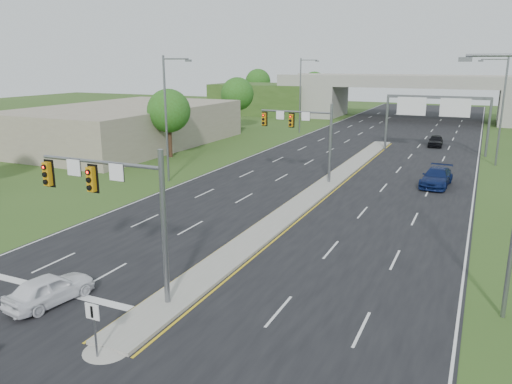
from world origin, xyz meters
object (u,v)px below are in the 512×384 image
at_px(signal_mast_near, 119,197).
at_px(overpass, 415,100).
at_px(car_far_b, 437,177).
at_px(car_far_c, 436,141).
at_px(sign_gantry, 436,108).
at_px(car_white, 50,289).
at_px(signal_mast_far, 306,129).
at_px(keep_right_sign, 94,321).

bearing_deg(signal_mast_near, overpass, 88.38).
xyz_separation_m(car_far_b, car_far_c, (-2.11, 22.18, -0.07)).
relative_size(sign_gantry, car_white, 2.90).
height_order(signal_mast_far, car_far_b, signal_mast_far).
height_order(signal_mast_near, car_far_c, signal_mast_near).
relative_size(signal_mast_far, car_far_c, 1.66).
height_order(signal_mast_near, signal_mast_far, same).
xyz_separation_m(sign_gantry, car_white, (-11.54, -46.92, -4.54)).
distance_m(overpass, car_far_c, 30.72).
distance_m(sign_gantry, car_white, 48.53).
height_order(keep_right_sign, overpass, overpass).
height_order(overpass, car_far_c, overpass).
xyz_separation_m(signal_mast_near, car_white, (-2.60, -1.93, -4.02)).
distance_m(overpass, car_white, 82.19).
bearing_deg(keep_right_sign, car_far_b, 74.99).
bearing_deg(car_far_c, car_white, -104.60).
bearing_deg(keep_right_sign, signal_mast_near, 116.94).
height_order(signal_mast_near, keep_right_sign, signal_mast_near).
bearing_deg(signal_mast_far, keep_right_sign, -85.61).
bearing_deg(signal_mast_far, car_white, -95.51).
relative_size(signal_mast_near, car_far_b, 1.29).
height_order(sign_gantry, car_far_c, sign_gantry).
bearing_deg(car_far_c, car_far_b, -86.76).
relative_size(keep_right_sign, car_white, 0.55).
distance_m(signal_mast_near, signal_mast_far, 25.00).
relative_size(overpass, car_white, 20.00).
distance_m(signal_mast_far, sign_gantry, 21.91).
xyz_separation_m(signal_mast_far, car_far_b, (10.97, 3.03, -3.92)).
distance_m(car_far_b, car_far_c, 22.28).
distance_m(car_white, car_far_c, 53.38).
bearing_deg(car_far_b, car_far_c, 99.48).
xyz_separation_m(signal_mast_near, overpass, (2.26, 80.07, -1.17)).
bearing_deg(overpass, keep_right_sign, -90.00).
xyz_separation_m(signal_mast_far, sign_gantry, (8.95, 19.99, 0.51)).
height_order(signal_mast_near, overpass, overpass).
relative_size(signal_mast_near, car_white, 1.75).
bearing_deg(signal_mast_near, car_far_c, 79.99).
distance_m(signal_mast_near, car_white, 5.16).
bearing_deg(car_far_b, overpass, 103.54).
height_order(car_far_b, car_far_c, car_far_b).
bearing_deg(signal_mast_far, sign_gantry, 65.89).
bearing_deg(car_far_c, signal_mast_near, -102.21).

